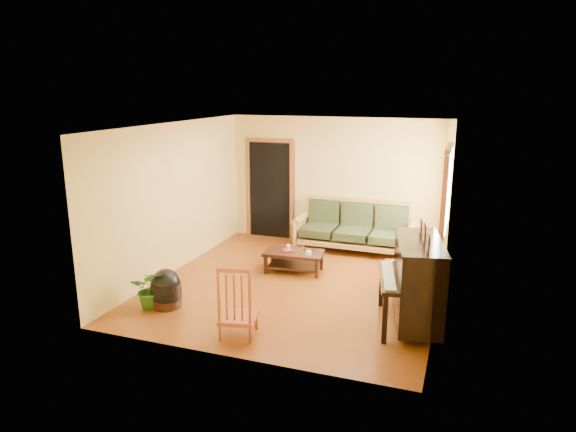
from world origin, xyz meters
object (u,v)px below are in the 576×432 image
at_px(coffee_table, 294,262).
at_px(potted_plant, 151,289).
at_px(armchair, 411,262).
at_px(footstool, 166,293).
at_px(ceramic_crock, 430,249).
at_px(sofa, 354,227).
at_px(piano, 418,284).
at_px(red_chair, 238,300).

distance_m(coffee_table, potted_plant, 2.61).
height_order(coffee_table, armchair, armchair).
relative_size(armchair, potted_plant, 1.42).
bearing_deg(footstool, ceramic_crock, 47.37).
height_order(sofa, piano, piano).
distance_m(piano, potted_plant, 3.82).
bearing_deg(red_chair, ceramic_crock, 51.61).
distance_m(sofa, footstool, 4.09).
xyz_separation_m(armchair, potted_plant, (-3.51, -2.11, -0.12)).
bearing_deg(potted_plant, footstool, 26.26).
bearing_deg(footstool, red_chair, -18.40).
xyz_separation_m(sofa, armchair, (1.29, -1.53, -0.07)).
bearing_deg(coffee_table, sofa, 64.16).
xyz_separation_m(piano, red_chair, (-2.16, -1.08, -0.10)).
xyz_separation_m(coffee_table, piano, (2.25, -1.43, 0.41)).
xyz_separation_m(footstool, potted_plant, (-0.19, -0.10, 0.08)).
relative_size(red_chair, potted_plant, 1.69).
relative_size(sofa, red_chair, 2.31).
height_order(piano, ceramic_crock, piano).
xyz_separation_m(piano, potted_plant, (-3.74, -0.71, -0.31)).
distance_m(sofa, piano, 3.30).
bearing_deg(sofa, piano, -61.82).
bearing_deg(potted_plant, sofa, 58.63).
distance_m(piano, ceramic_crock, 3.22).
bearing_deg(red_chair, potted_plant, 154.90).
relative_size(armchair, ceramic_crock, 3.58).
xyz_separation_m(piano, footstool, (-3.55, -0.61, -0.38)).
height_order(coffee_table, ceramic_crock, coffee_table).
height_order(footstool, ceramic_crock, footstool).
height_order(sofa, armchair, sofa).
height_order(red_chair, potted_plant, red_chair).
bearing_deg(sofa, footstool, -119.04).
bearing_deg(red_chair, armchair, 40.04).
xyz_separation_m(armchair, red_chair, (-1.93, -2.47, 0.08)).
bearing_deg(ceramic_crock, piano, -89.00).
distance_m(piano, red_chair, 2.42).
distance_m(red_chair, potted_plant, 1.63).
height_order(coffee_table, footstool, footstool).
height_order(sofa, footstool, sofa).
relative_size(piano, footstool, 2.99).
xyz_separation_m(footstool, red_chair, (1.39, -0.46, 0.28)).
xyz_separation_m(sofa, potted_plant, (-2.22, -3.64, -0.20)).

